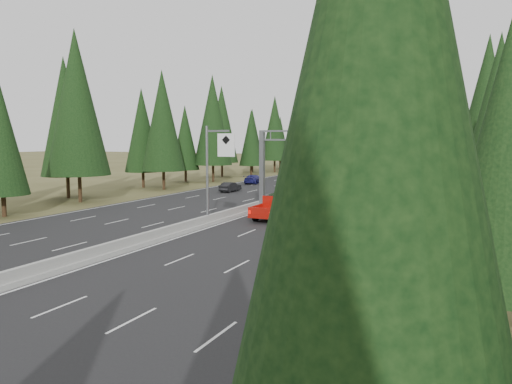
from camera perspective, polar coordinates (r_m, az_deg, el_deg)
road at (r=92.01m, az=12.00°, el=1.63°), size 32.00×260.00×0.08m
shoulder_right at (r=89.79m, az=23.14°, el=1.15°), size 3.60×260.00×0.06m
shoulder_left at (r=97.47m, az=1.74°, el=2.00°), size 3.60×260.00×0.06m
median_barrier at (r=91.98m, az=12.00°, el=1.86°), size 0.70×260.00×0.85m
sign_gantry at (r=45.81m, az=10.49°, el=3.76°), size 16.75×0.98×7.80m
hov_sign_pole at (r=39.71m, az=-4.91°, el=2.70°), size 2.80×0.50×8.00m
tree_row_right at (r=84.87m, az=26.42°, el=7.05°), size 11.63×244.06×18.90m
tree_row_left at (r=95.00m, az=-1.87°, el=7.45°), size 11.55×245.39×18.99m
silver_minivan at (r=41.03m, az=15.72°, el=-2.71°), size 3.18×6.37×1.73m
red_pickup at (r=44.17m, az=2.37°, el=-1.53°), size 2.22×6.22×2.03m
car_ahead_green at (r=55.64m, az=5.32°, el=-0.29°), size 2.16×4.79×1.60m
car_ahead_dkred at (r=77.34m, az=18.53°, el=1.21°), size 1.67×4.71×1.55m
car_ahead_dkgrey at (r=75.99m, az=16.38°, el=1.23°), size 2.82×5.89×1.66m
car_ahead_white at (r=129.13m, az=19.30°, el=3.03°), size 2.77×5.48×1.49m
car_ahead_far at (r=149.24m, az=18.79°, el=3.42°), size 1.74×4.28×1.45m
car_onc_near at (r=65.82m, az=-2.96°, el=0.59°), size 1.47×3.93×1.28m
car_onc_blue at (r=77.55m, az=-0.23°, el=1.48°), size 2.23×4.89×1.39m
car_onc_white at (r=83.35m, az=7.54°, el=1.77°), size 2.12×4.39×1.44m
car_onc_far at (r=114.79m, az=9.64°, el=2.98°), size 3.12×6.06×1.63m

